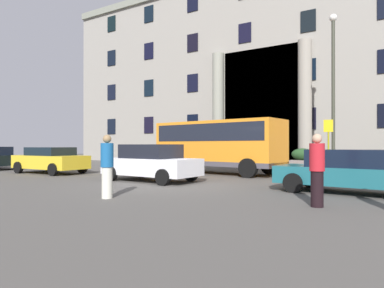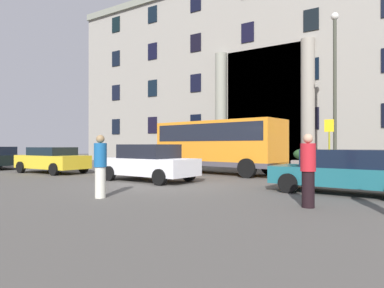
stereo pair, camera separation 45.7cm
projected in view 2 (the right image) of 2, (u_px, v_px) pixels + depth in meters
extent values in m
cube|color=#524F4A|center=(163.00, 186.00, 12.94)|extent=(80.00, 64.00, 0.12)
cube|color=gray|center=(297.00, 72.00, 27.57)|extent=(40.10, 9.00, 14.95)
cube|color=black|center=(263.00, 107.00, 24.48)|extent=(5.63, 0.12, 8.57)
cylinder|color=gray|center=(221.00, 109.00, 26.02)|extent=(0.90, 0.90, 8.57)
cylinder|color=gray|center=(308.00, 103.00, 22.42)|extent=(0.90, 0.90, 8.57)
cube|color=black|center=(116.00, 127.00, 32.59)|extent=(1.00, 0.08, 1.45)
cube|color=black|center=(152.00, 125.00, 30.07)|extent=(1.00, 0.08, 1.45)
cube|color=black|center=(196.00, 123.00, 27.55)|extent=(1.00, 0.08, 1.45)
cube|color=black|center=(311.00, 118.00, 22.50)|extent=(1.00, 0.08, 1.45)
cube|color=black|center=(116.00, 93.00, 32.60)|extent=(1.00, 0.08, 1.45)
cube|color=black|center=(152.00, 88.00, 30.08)|extent=(1.00, 0.08, 1.45)
cube|color=black|center=(196.00, 83.00, 27.56)|extent=(1.00, 0.08, 1.45)
cube|color=black|center=(311.00, 69.00, 22.51)|extent=(1.00, 0.08, 1.45)
cube|color=black|center=(116.00, 59.00, 32.61)|extent=(1.00, 0.08, 1.45)
cube|color=black|center=(152.00, 51.00, 30.09)|extent=(1.00, 0.08, 1.45)
cube|color=black|center=(196.00, 43.00, 27.57)|extent=(1.00, 0.08, 1.45)
cube|color=black|center=(248.00, 32.00, 25.05)|extent=(1.00, 0.08, 1.45)
cube|color=black|center=(311.00, 20.00, 22.52)|extent=(1.00, 0.08, 1.45)
cube|color=black|center=(116.00, 25.00, 32.62)|extent=(1.00, 0.08, 1.45)
cube|color=black|center=(152.00, 15.00, 30.10)|extent=(1.00, 0.08, 1.45)
cube|color=black|center=(196.00, 3.00, 27.58)|extent=(1.00, 0.08, 1.45)
cube|color=orange|center=(218.00, 143.00, 17.89)|extent=(7.12, 3.00, 2.30)
cube|color=black|center=(218.00, 133.00, 17.89)|extent=(6.71, 2.98, 0.88)
cube|color=black|center=(278.00, 135.00, 15.72)|extent=(0.27, 1.88, 1.10)
cube|color=#49454E|center=(218.00, 163.00, 17.89)|extent=(7.13, 3.04, 0.24)
cylinder|color=black|center=(270.00, 166.00, 17.20)|extent=(0.93, 0.38, 0.90)
cylinder|color=black|center=(247.00, 168.00, 15.48)|extent=(0.93, 0.38, 0.90)
cylinder|color=black|center=(196.00, 163.00, 20.30)|extent=(0.93, 0.38, 0.90)
cylinder|color=black|center=(170.00, 164.00, 18.58)|extent=(0.93, 0.38, 0.90)
cylinder|color=#989716|center=(329.00, 148.00, 16.41)|extent=(0.08, 0.08, 2.71)
cube|color=yellow|center=(329.00, 126.00, 16.39)|extent=(0.44, 0.03, 0.60)
cube|color=#716159|center=(194.00, 162.00, 24.83)|extent=(1.53, 0.74, 0.47)
ellipsoid|color=#295F29|center=(194.00, 153.00, 24.83)|extent=(1.47, 0.67, 0.98)
cube|color=gray|center=(305.00, 165.00, 19.99)|extent=(1.46, 0.88, 0.61)
ellipsoid|color=#264B25|center=(305.00, 154.00, 19.99)|extent=(1.40, 0.79, 0.71)
cube|color=white|center=(149.00, 166.00, 14.21)|extent=(4.26, 2.04, 0.69)
cube|color=black|center=(149.00, 151.00, 14.21)|extent=(2.33, 1.72, 0.58)
cylinder|color=black|center=(189.00, 174.00, 14.10)|extent=(0.63, 0.23, 0.62)
cylinder|color=black|center=(159.00, 177.00, 12.63)|extent=(0.63, 0.23, 0.62)
cylinder|color=black|center=(140.00, 171.00, 15.78)|extent=(0.63, 0.23, 0.62)
cylinder|color=black|center=(109.00, 173.00, 14.32)|extent=(0.63, 0.23, 0.62)
cube|color=gold|center=(52.00, 162.00, 18.24)|extent=(4.27, 1.86, 0.69)
cube|color=black|center=(52.00, 151.00, 18.24)|extent=(2.31, 1.62, 0.44)
cylinder|color=black|center=(83.00, 167.00, 18.22)|extent=(0.62, 0.21, 0.62)
cylinder|color=black|center=(54.00, 169.00, 16.70)|extent=(0.62, 0.21, 0.62)
cylinder|color=black|center=(51.00, 166.00, 19.78)|extent=(0.62, 0.21, 0.62)
cylinder|color=black|center=(21.00, 167.00, 18.26)|extent=(0.62, 0.21, 0.62)
cube|color=#1D616B|center=(346.00, 176.00, 10.44)|extent=(4.52, 2.06, 0.56)
cube|color=black|center=(346.00, 158.00, 10.44)|extent=(2.48, 1.71, 0.55)
cylinder|color=black|center=(307.00, 179.00, 12.04)|extent=(0.63, 0.24, 0.62)
cylinder|color=black|center=(288.00, 183.00, 10.65)|extent=(0.63, 0.24, 0.62)
cylinder|color=black|center=(21.00, 164.00, 21.43)|extent=(0.62, 0.20, 0.62)
cylinder|color=black|center=(0.00, 163.00, 22.92)|extent=(0.62, 0.20, 0.62)
cylinder|color=black|center=(166.00, 169.00, 16.78)|extent=(0.60, 0.27, 0.60)
cylinder|color=black|center=(150.00, 168.00, 17.89)|extent=(0.61, 0.29, 0.60)
cube|color=#ABAEB3|center=(158.00, 163.00, 17.33)|extent=(0.96, 0.49, 0.32)
cube|color=black|center=(156.00, 160.00, 17.47)|extent=(0.56, 0.34, 0.12)
cylinder|color=#A5A5A8|center=(165.00, 158.00, 16.87)|extent=(0.19, 0.54, 0.03)
cylinder|color=black|center=(308.00, 189.00, 8.17)|extent=(0.30, 0.30, 0.88)
cylinder|color=red|center=(308.00, 157.00, 8.17)|extent=(0.36, 0.36, 0.68)
sphere|color=tan|center=(308.00, 138.00, 8.18)|extent=(0.23, 0.23, 0.23)
cylinder|color=silver|center=(100.00, 182.00, 9.65)|extent=(0.30, 0.30, 0.89)
cylinder|color=#175793|center=(100.00, 155.00, 9.66)|extent=(0.36, 0.36, 0.68)
sphere|color=#97774E|center=(100.00, 139.00, 9.66)|extent=(0.24, 0.24, 0.24)
cylinder|color=#3B3E31|center=(335.00, 97.00, 17.71)|extent=(0.18, 0.18, 8.09)
sphere|color=silver|center=(335.00, 16.00, 17.72)|extent=(0.40, 0.40, 0.40)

